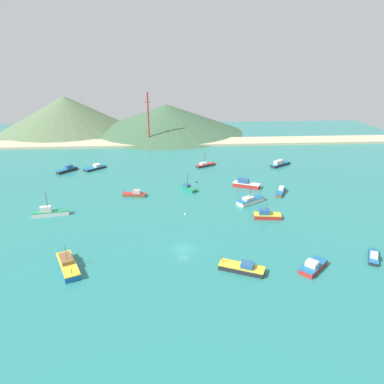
{
  "coord_description": "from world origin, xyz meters",
  "views": [
    {
      "loc": [
        -2.97,
        -72.93,
        42.6
      ],
      "look_at": [
        4.31,
        32.67,
        1.67
      ],
      "focal_mm": 32.97,
      "sensor_mm": 36.0,
      "label": 1
    }
  ],
  "objects_px": {
    "fishing_boat_1": "(50,212)",
    "buoy_0": "(197,182)",
    "fishing_boat_12": "(267,215)",
    "fishing_boat_13": "(67,170)",
    "fishing_boat_7": "(205,165)",
    "fishing_boat_10": "(281,191)",
    "fishing_boat_0": "(242,268)",
    "fishing_boat_2": "(188,188)",
    "buoy_1": "(185,214)",
    "fishing_boat_14": "(135,194)",
    "fishing_boat_3": "(250,200)",
    "fishing_boat_9": "(313,266)",
    "fishing_boat_15": "(373,257)",
    "radio_tower": "(148,119)",
    "fishing_boat_8": "(68,265)",
    "fishing_boat_5": "(280,164)",
    "fishing_boat_11": "(246,184)",
    "fishing_boat_4": "(95,168)"
  },
  "relations": [
    {
      "from": "fishing_boat_1",
      "to": "fishing_boat_5",
      "type": "xyz_separation_m",
      "value": [
        80.02,
        43.59,
        -0.12
      ]
    },
    {
      "from": "fishing_boat_2",
      "to": "fishing_boat_10",
      "type": "height_order",
      "value": "fishing_boat_2"
    },
    {
      "from": "fishing_boat_7",
      "to": "fishing_boat_5",
      "type": "bearing_deg",
      "value": -2.95
    },
    {
      "from": "fishing_boat_9",
      "to": "fishing_boat_12",
      "type": "bearing_deg",
      "value": 96.78
    },
    {
      "from": "fishing_boat_2",
      "to": "fishing_boat_15",
      "type": "height_order",
      "value": "fishing_boat_2"
    },
    {
      "from": "fishing_boat_2",
      "to": "radio_tower",
      "type": "bearing_deg",
      "value": 103.47
    },
    {
      "from": "fishing_boat_14",
      "to": "radio_tower",
      "type": "distance_m",
      "value": 72.6
    },
    {
      "from": "fishing_boat_4",
      "to": "fishing_boat_12",
      "type": "xyz_separation_m",
      "value": [
        56.67,
        -50.01,
        0.33
      ]
    },
    {
      "from": "fishing_boat_10",
      "to": "buoy_0",
      "type": "xyz_separation_m",
      "value": [
        -26.99,
        12.78,
        -0.6
      ]
    },
    {
      "from": "fishing_boat_8",
      "to": "fishing_boat_9",
      "type": "xyz_separation_m",
      "value": [
        52.22,
        -3.95,
        -0.09
      ]
    },
    {
      "from": "fishing_boat_7",
      "to": "fishing_boat_10",
      "type": "xyz_separation_m",
      "value": [
        21.79,
        -32.52,
        0.07
      ]
    },
    {
      "from": "fishing_boat_9",
      "to": "fishing_boat_10",
      "type": "xyz_separation_m",
      "value": [
        6.72,
        44.25,
        -0.1
      ]
    },
    {
      "from": "fishing_boat_9",
      "to": "fishing_boat_11",
      "type": "xyz_separation_m",
      "value": [
        -3.6,
        51.2,
        0.27
      ]
    },
    {
      "from": "fishing_boat_3",
      "to": "fishing_boat_13",
      "type": "xyz_separation_m",
      "value": [
        -64.98,
        36.42,
        -0.02
      ]
    },
    {
      "from": "fishing_boat_1",
      "to": "buoy_0",
      "type": "relative_size",
      "value": 15.45
    },
    {
      "from": "fishing_boat_4",
      "to": "fishing_boat_8",
      "type": "bearing_deg",
      "value": -84.02
    },
    {
      "from": "fishing_boat_2",
      "to": "fishing_boat_11",
      "type": "xyz_separation_m",
      "value": [
        20.18,
        1.44,
        0.41
      ]
    },
    {
      "from": "fishing_boat_11",
      "to": "fishing_boat_7",
      "type": "bearing_deg",
      "value": 114.15
    },
    {
      "from": "fishing_boat_5",
      "to": "fishing_boat_14",
      "type": "xyz_separation_m",
      "value": [
        -57.2,
        -30.06,
        -0.15
      ]
    },
    {
      "from": "fishing_boat_3",
      "to": "fishing_boat_14",
      "type": "relative_size",
      "value": 1.25
    },
    {
      "from": "fishing_boat_9",
      "to": "buoy_1",
      "type": "distance_m",
      "value": 39.42
    },
    {
      "from": "fishing_boat_1",
      "to": "fishing_boat_15",
      "type": "bearing_deg",
      "value": -19.8
    },
    {
      "from": "fishing_boat_3",
      "to": "fishing_boat_7",
      "type": "height_order",
      "value": "fishing_boat_7"
    },
    {
      "from": "fishing_boat_4",
      "to": "buoy_0",
      "type": "bearing_deg",
      "value": -25.55
    },
    {
      "from": "fishing_boat_7",
      "to": "buoy_1",
      "type": "xyz_separation_m",
      "value": [
        -10.69,
        -46.94,
        -0.55
      ]
    },
    {
      "from": "fishing_boat_14",
      "to": "fishing_boat_1",
      "type": "bearing_deg",
      "value": -149.34
    },
    {
      "from": "fishing_boat_8",
      "to": "buoy_0",
      "type": "relative_size",
      "value": 17.09
    },
    {
      "from": "fishing_boat_0",
      "to": "fishing_boat_7",
      "type": "xyz_separation_m",
      "value": [
        0.05,
        76.28,
        -0.13
      ]
    },
    {
      "from": "fishing_boat_3",
      "to": "fishing_boat_9",
      "type": "bearing_deg",
      "value": -82.11
    },
    {
      "from": "fishing_boat_10",
      "to": "fishing_boat_13",
      "type": "xyz_separation_m",
      "value": [
        -76.82,
        29.14,
        0.12
      ]
    },
    {
      "from": "fishing_boat_13",
      "to": "fishing_boat_4",
      "type": "bearing_deg",
      "value": 13.64
    },
    {
      "from": "fishing_boat_0",
      "to": "fishing_boat_8",
      "type": "height_order",
      "value": "fishing_boat_8"
    },
    {
      "from": "fishing_boat_8",
      "to": "fishing_boat_11",
      "type": "bearing_deg",
      "value": 44.19
    },
    {
      "from": "fishing_boat_2",
      "to": "buoy_1",
      "type": "height_order",
      "value": "fishing_boat_2"
    },
    {
      "from": "fishing_boat_0",
      "to": "fishing_boat_9",
      "type": "xyz_separation_m",
      "value": [
        15.11,
        -0.49,
        0.04
      ]
    },
    {
      "from": "fishing_boat_12",
      "to": "fishing_boat_3",
      "type": "bearing_deg",
      "value": 100.48
    },
    {
      "from": "fishing_boat_1",
      "to": "fishing_boat_14",
      "type": "height_order",
      "value": "fishing_boat_1"
    },
    {
      "from": "fishing_boat_4",
      "to": "fishing_boat_10",
      "type": "relative_size",
      "value": 1.07
    },
    {
      "from": "fishing_boat_8",
      "to": "fishing_boat_11",
      "type": "distance_m",
      "value": 67.79
    },
    {
      "from": "fishing_boat_7",
      "to": "fishing_boat_9",
      "type": "bearing_deg",
      "value": -78.9
    },
    {
      "from": "fishing_boat_15",
      "to": "fishing_boat_3",
      "type": "bearing_deg",
      "value": 120.83
    },
    {
      "from": "fishing_boat_12",
      "to": "fishing_boat_13",
      "type": "relative_size",
      "value": 0.95
    },
    {
      "from": "fishing_boat_0",
      "to": "fishing_boat_2",
      "type": "bearing_deg",
      "value": 99.98
    },
    {
      "from": "fishing_boat_15",
      "to": "radio_tower",
      "type": "height_order",
      "value": "radio_tower"
    },
    {
      "from": "fishing_boat_13",
      "to": "buoy_0",
      "type": "height_order",
      "value": "fishing_boat_13"
    },
    {
      "from": "buoy_0",
      "to": "fishing_boat_14",
      "type": "bearing_deg",
      "value": -150.58
    },
    {
      "from": "fishing_boat_9",
      "to": "fishing_boat_10",
      "type": "distance_m",
      "value": 44.76
    },
    {
      "from": "fishing_boat_7",
      "to": "fishing_boat_9",
      "type": "xyz_separation_m",
      "value": [
        15.07,
        -76.77,
        0.17
      ]
    },
    {
      "from": "fishing_boat_1",
      "to": "fishing_boat_8",
      "type": "height_order",
      "value": "fishing_boat_1"
    },
    {
      "from": "fishing_boat_5",
      "to": "fishing_boat_15",
      "type": "distance_m",
      "value": 72.15
    }
  ]
}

